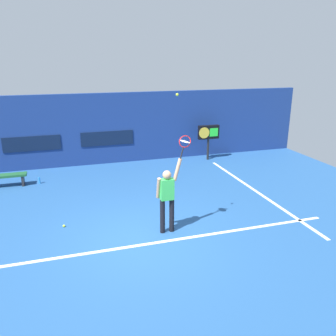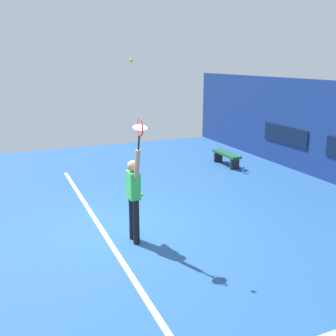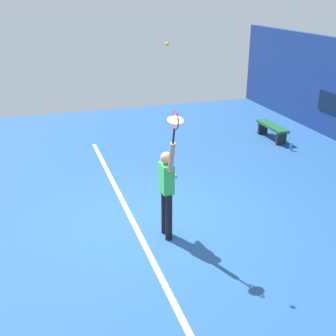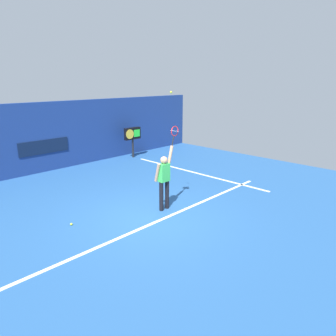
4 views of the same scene
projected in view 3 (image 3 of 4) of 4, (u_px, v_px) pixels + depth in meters
name	position (u px, v px, depth m)	size (l,w,h in m)	color
ground_plane	(151.00, 221.00, 8.78)	(18.00, 18.00, 0.00)	#23518C
court_baseline	(134.00, 223.00, 8.68)	(10.00, 0.10, 0.01)	white
tennis_player	(167.00, 187.00, 7.88)	(0.64, 0.31, 1.98)	black
tennis_racket	(175.00, 122.00, 6.97)	(0.38, 0.27, 0.63)	black
tennis_ball	(167.00, 44.00, 6.69)	(0.07, 0.07, 0.07)	#CCE033
court_bench	(272.00, 128.00, 13.46)	(1.40, 0.36, 0.45)	#1E592D
water_bottle	(291.00, 146.00, 12.58)	(0.07, 0.07, 0.24)	#338CD8
spare_ball	(175.00, 176.00, 10.84)	(0.07, 0.07, 0.07)	#CCE033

